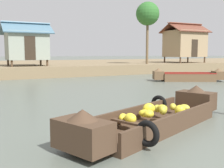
% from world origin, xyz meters
% --- Properties ---
extents(ground_plane, '(300.00, 300.00, 0.00)m').
position_xyz_m(ground_plane, '(0.00, 10.00, 0.00)').
color(ground_plane, '#596056').
extents(riverbank_strip, '(160.00, 20.00, 0.83)m').
position_xyz_m(riverbank_strip, '(0.00, 28.62, 0.41)').
color(riverbank_strip, '#7F6B4C').
rests_on(riverbank_strip, ground).
extents(banana_boat, '(5.42, 3.01, 0.86)m').
position_xyz_m(banana_boat, '(-0.89, 4.06, 0.29)').
color(banana_boat, '#473323').
rests_on(banana_boat, ground).
extents(fishing_skiff_distant, '(4.56, 3.08, 0.86)m').
position_xyz_m(fishing_skiff_distant, '(7.97, 12.43, 0.31)').
color(fishing_skiff_distant, brown).
rests_on(fishing_skiff_distant, ground).
extents(stilt_house_left, '(3.76, 3.15, 3.47)m').
position_xyz_m(stilt_house_left, '(-0.80, 21.36, 2.51)').
color(stilt_house_left, '#4C3826').
rests_on(stilt_house_left, riverbank_strip).
extents(stilt_house_mid_left, '(4.45, 3.42, 4.21)m').
position_xyz_m(stilt_house_mid_left, '(15.71, 21.41, 2.91)').
color(stilt_house_mid_left, '#4C3826').
rests_on(stilt_house_mid_left, riverbank_strip).
extents(palm_tree_mid, '(2.20, 2.20, 5.81)m').
position_xyz_m(palm_tree_mid, '(10.17, 20.45, 5.48)').
color(palm_tree_mid, brown).
rests_on(palm_tree_mid, riverbank_strip).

